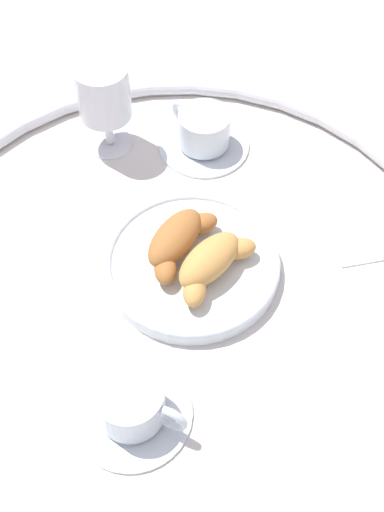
{
  "coord_description": "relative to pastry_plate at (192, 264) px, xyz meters",
  "views": [
    {
      "loc": [
        0.46,
        0.14,
        0.71
      ],
      "look_at": [
        -0.02,
        0.01,
        0.03
      ],
      "focal_mm": 46.48,
      "sensor_mm": 36.0,
      "label": 1
    }
  ],
  "objects": [
    {
      "name": "coffee_cup_near",
      "position": [
        -0.22,
        -0.04,
        0.01
      ],
      "size": [
        0.14,
        0.14,
        0.06
      ],
      "color": "silver",
      "rests_on": "ground_plane"
    },
    {
      "name": "folded_napkin",
      "position": [
        -0.12,
        0.21,
        -0.01
      ],
      "size": [
        0.15,
        0.15,
        0.01
      ],
      "primitive_type": "cube",
      "rotation": [
        0.0,
        0.0,
        0.46
      ],
      "color": "silver",
      "rests_on": "ground_plane"
    },
    {
      "name": "ground_plane",
      "position": [
        0.02,
        -0.01,
        -0.01
      ],
      "size": [
        2.2,
        2.2,
        0.0
      ],
      "primitive_type": "plane",
      "color": "silver"
    },
    {
      "name": "table_chrome_rim",
      "position": [
        0.02,
        -0.01,
        -0.0
      ],
      "size": [
        0.75,
        0.75,
        0.02
      ],
      "primitive_type": "torus",
      "color": "silver",
      "rests_on": "ground_plane"
    },
    {
      "name": "pastry_plate",
      "position": [
        0.0,
        0.0,
        0.0
      ],
      "size": [
        0.23,
        0.23,
        0.02
      ],
      "color": "silver",
      "rests_on": "ground_plane"
    },
    {
      "name": "croissant_large",
      "position": [
        -0.01,
        -0.02,
        0.03
      ],
      "size": [
        0.13,
        0.09,
        0.04
      ],
      "color": "#AD6B33",
      "rests_on": "pastry_plate"
    },
    {
      "name": "croissant_small",
      "position": [
        0.01,
        0.03,
        0.03
      ],
      "size": [
        0.12,
        0.1,
        0.04
      ],
      "color": "#D6994C",
      "rests_on": "pastry_plate"
    },
    {
      "name": "juice_glass_right",
      "position": [
        -0.19,
        -0.18,
        0.08
      ],
      "size": [
        0.08,
        0.08,
        0.14
      ],
      "color": "white",
      "rests_on": "ground_plane"
    },
    {
      "name": "coffee_cup_far",
      "position": [
        0.21,
        -0.01,
        0.01
      ],
      "size": [
        0.14,
        0.14,
        0.06
      ],
      "color": "silver",
      "rests_on": "ground_plane"
    }
  ]
}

